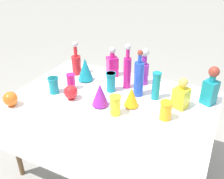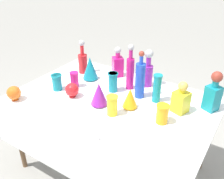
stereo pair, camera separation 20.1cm
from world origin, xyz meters
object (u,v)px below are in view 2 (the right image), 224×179
(square_decanter_2, at_px, (213,93))
(fluted_vase_1, at_px, (130,98))
(tall_bottle_3, at_px, (83,61))
(fluted_vase_0, at_px, (99,94))
(slender_vase_3, at_px, (113,81))
(round_bowl_1, at_px, (72,90))
(tall_bottle_1, at_px, (140,79))
(round_bowl_0, at_px, (14,93))
(tall_bottle_2, at_px, (130,70))
(square_decanter_1, at_px, (181,99))
(square_decanter_0, at_px, (118,64))
(slender_vase_4, at_px, (112,105))
(tall_bottle_0, at_px, (148,70))
(slender_vase_0, at_px, (74,79))
(fluted_vase_2, at_px, (90,68))
(slender_vase_2, at_px, (57,82))
(slender_vase_5, at_px, (157,88))
(slender_vase_1, at_px, (162,113))

(square_decanter_2, height_order, fluted_vase_1, square_decanter_2)
(tall_bottle_3, xyz_separation_m, fluted_vase_0, (0.49, -0.41, -0.03))
(slender_vase_3, distance_m, round_bowl_1, 0.36)
(tall_bottle_1, bearing_deg, round_bowl_0, -144.21)
(tall_bottle_2, bearing_deg, square_decanter_1, -12.75)
(round_bowl_0, bearing_deg, fluted_vase_0, 26.80)
(square_decanter_0, height_order, slender_vase_3, square_decanter_0)
(tall_bottle_3, height_order, square_decanter_2, tall_bottle_3)
(square_decanter_2, bearing_deg, slender_vase_4, -141.86)
(tall_bottle_0, distance_m, fluted_vase_0, 0.54)
(tall_bottle_3, relative_size, slender_vase_0, 2.36)
(square_decanter_1, xyz_separation_m, fluted_vase_2, (-0.91, 0.07, 0.01))
(slender_vase_2, xyz_separation_m, round_bowl_1, (0.19, -0.02, -0.01))
(tall_bottle_2, bearing_deg, tall_bottle_3, 176.14)
(square_decanter_1, height_order, slender_vase_4, square_decanter_1)
(square_decanter_1, bearing_deg, slender_vase_3, -179.16)
(tall_bottle_1, relative_size, fluted_vase_1, 2.44)
(fluted_vase_0, distance_m, round_bowl_0, 0.71)
(tall_bottle_3, bearing_deg, fluted_vase_2, -27.96)
(tall_bottle_2, height_order, fluted_vase_1, tall_bottle_2)
(tall_bottle_2, xyz_separation_m, slender_vase_5, (0.29, -0.07, -0.05))
(slender_vase_1, bearing_deg, slender_vase_0, 175.05)
(slender_vase_4, relative_size, round_bowl_1, 1.28)
(square_decanter_0, xyz_separation_m, fluted_vase_0, (0.15, -0.53, -0.02))
(slender_vase_5, xyz_separation_m, fluted_vase_2, (-0.69, 0.03, -0.01))
(slender_vase_3, xyz_separation_m, fluted_vase_1, (0.25, -0.15, -0.01))
(slender_vase_5, bearing_deg, square_decanter_1, -10.31)
(fluted_vase_0, bearing_deg, slender_vase_1, 5.69)
(slender_vase_3, xyz_separation_m, slender_vase_4, (0.19, -0.31, -0.01))
(tall_bottle_1, relative_size, slender_vase_1, 2.84)
(tall_bottle_3, distance_m, fluted_vase_2, 0.17)
(tall_bottle_3, height_order, slender_vase_5, tall_bottle_3)
(tall_bottle_3, bearing_deg, slender_vase_1, -19.66)
(square_decanter_2, relative_size, fluted_vase_0, 1.67)
(slender_vase_3, relative_size, round_bowl_1, 1.39)
(slender_vase_0, height_order, slender_vase_5, slender_vase_5)
(square_decanter_0, height_order, fluted_vase_0, square_decanter_0)
(slender_vase_2, bearing_deg, slender_vase_5, 19.86)
(square_decanter_1, relative_size, round_bowl_0, 2.07)
(square_decanter_1, height_order, slender_vase_3, square_decanter_1)
(tall_bottle_2, bearing_deg, slender_vase_4, -78.13)
(slender_vase_1, distance_m, round_bowl_0, 1.20)
(slender_vase_3, xyz_separation_m, round_bowl_1, (-0.23, -0.27, -0.03))
(square_decanter_2, distance_m, fluted_vase_2, 1.10)
(slender_vase_3, distance_m, fluted_vase_2, 0.32)
(tall_bottle_1, height_order, square_decanter_1, tall_bottle_1)
(slender_vase_3, bearing_deg, round_bowl_0, -136.67)
(square_decanter_0, height_order, slender_vase_0, square_decanter_0)
(square_decanter_0, bearing_deg, square_decanter_1, -20.50)
(square_decanter_2, height_order, round_bowl_0, square_decanter_2)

